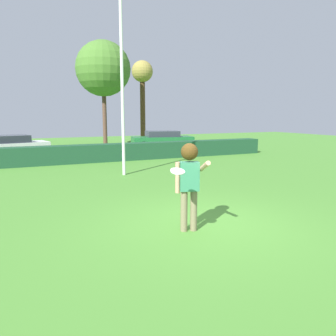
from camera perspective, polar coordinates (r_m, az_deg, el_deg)
ground_plane at (r=7.19m, az=6.28°, el=-9.77°), size 60.00×60.00×0.00m
person at (r=6.49m, az=3.74°, el=-1.35°), size 0.54×0.81×1.79m
frisbee at (r=5.71m, az=1.69°, el=-0.58°), size 0.26×0.25×0.09m
lamppost at (r=12.90m, az=-8.03°, el=15.16°), size 0.24×0.24×6.73m
hedge_row at (r=16.86m, az=-12.66°, el=2.54°), size 20.03×0.90×0.88m
parked_car_white at (r=19.95m, az=-26.28°, el=3.53°), size 4.47×2.55×1.25m
parked_car_green at (r=22.99m, az=-1.00°, el=5.11°), size 4.44×2.45×1.25m
maple_tree at (r=27.77m, az=-4.50°, el=15.51°), size 1.74×1.74×6.74m
birch_tree at (r=25.06m, az=-11.25°, el=16.62°), size 3.96×3.96×7.64m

